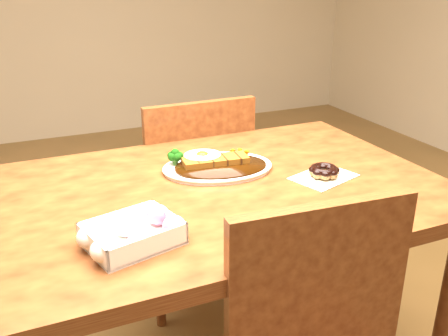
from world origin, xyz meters
name	(u,v)px	position (x,y,z in m)	size (l,w,h in m)	color
table	(216,220)	(0.00, 0.00, 0.65)	(1.20, 0.80, 0.75)	#4E1F0F
chair_far	(190,194)	(0.12, 0.53, 0.48)	(0.42, 0.42, 0.87)	#4E1F0F
katsu_curry_plate	(216,165)	(0.04, 0.11, 0.77)	(0.34, 0.27, 0.06)	white
donut_box	(133,233)	(-0.27, -0.20, 0.78)	(0.22, 0.18, 0.05)	white
pon_de_ring	(324,172)	(0.30, -0.06, 0.77)	(0.20, 0.17, 0.03)	silver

